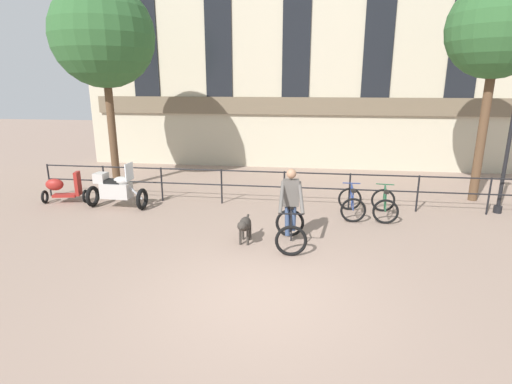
{
  "coord_description": "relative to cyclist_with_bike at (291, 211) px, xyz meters",
  "views": [
    {
      "loc": [
        0.77,
        -6.1,
        3.55
      ],
      "look_at": [
        -0.5,
        2.86,
        1.05
      ],
      "focal_mm": 28.0,
      "sensor_mm": 36.0,
      "label": 1
    }
  ],
  "objects": [
    {
      "name": "parked_bicycle_mid_left",
      "position": [
        2.41,
        2.15,
        -0.41
      ],
      "size": [
        0.77,
        1.17,
        0.86
      ],
      "rotation": [
        0.0,
        0.0,
        3.04
      ],
      "color": "black",
      "rests_on": "ground_plane"
    },
    {
      "name": "parked_scooter",
      "position": [
        -6.98,
        2.18,
        -0.3
      ],
      "size": [
        1.33,
        0.64,
        0.96
      ],
      "rotation": [
        0.0,
        0.0,
        1.77
      ],
      "color": "black",
      "rests_on": "ground_plane"
    },
    {
      "name": "tree_canalside_right",
      "position": [
        5.42,
        4.25,
        4.2
      ],
      "size": [
        2.77,
        2.77,
        6.39
      ],
      "color": "brown",
      "rests_on": "ground_plane"
    },
    {
      "name": "canal_railing",
      "position": [
        -0.35,
        2.81,
        -0.05
      ],
      "size": [
        15.05,
        0.05,
        1.05
      ],
      "color": "black",
      "rests_on": "ground_plane"
    },
    {
      "name": "parked_motorcycle",
      "position": [
        -5.15,
        1.94,
        -0.2
      ],
      "size": [
        1.7,
        0.69,
        1.35
      ],
      "rotation": [
        0.0,
        0.0,
        1.53
      ],
      "color": "black",
      "rests_on": "ground_plane"
    },
    {
      "name": "tree_canalside_left",
      "position": [
        -6.28,
        4.19,
        4.18
      ],
      "size": [
        3.25,
        3.25,
        6.6
      ],
      "color": "brown",
      "rests_on": "ground_plane"
    },
    {
      "name": "dog",
      "position": [
        -1.02,
        -0.16,
        -0.32
      ],
      "size": [
        0.27,
        0.91,
        0.63
      ],
      "rotation": [
        0.0,
        0.0,
        -0.02
      ],
      "color": "#332D28",
      "rests_on": "ground_plane"
    },
    {
      "name": "parked_bicycle_near_lamp",
      "position": [
        1.54,
        2.15,
        -0.41
      ],
      "size": [
        0.66,
        1.11,
        0.86
      ],
      "rotation": [
        0.0,
        0.0,
        3.14
      ],
      "color": "black",
      "rests_on": "ground_plane"
    },
    {
      "name": "building_facade",
      "position": [
        -0.35,
        8.6,
        3.49
      ],
      "size": [
        18.0,
        0.72,
        8.54
      ],
      "color": "#BCB299",
      "rests_on": "ground_plane"
    },
    {
      "name": "street_lamp",
      "position": [
        5.65,
        3.02,
        1.35
      ],
      "size": [
        0.28,
        0.28,
        3.73
      ],
      "color": "black",
      "rests_on": "ground_plane"
    },
    {
      "name": "cyclist_with_bike",
      "position": [
        0.0,
        0.0,
        0.0
      ],
      "size": [
        0.77,
        1.22,
        1.7
      ],
      "rotation": [
        0.0,
        0.0,
        0.08
      ],
      "color": "black",
      "rests_on": "ground_plane"
    },
    {
      "name": "ground_plane",
      "position": [
        -0.35,
        -2.39,
        -0.76
      ],
      "size": [
        60.0,
        60.0,
        0.0
      ],
      "primitive_type": "plane",
      "color": "gray"
    }
  ]
}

